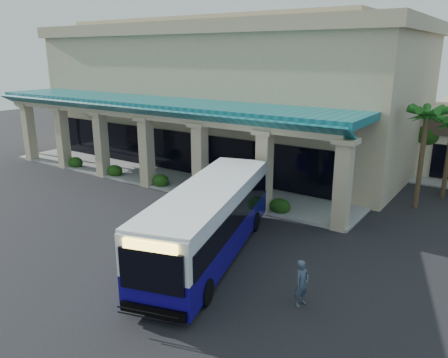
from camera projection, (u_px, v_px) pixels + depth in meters
The scene contains 8 objects.
ground at pixel (185, 236), 21.64m from camera, with size 110.00×110.00×0.00m, color black.
main_building at pixel (230, 91), 37.08m from camera, with size 30.80×14.80×11.35m, color tan, non-canonical shape.
arcade at pixel (157, 140), 30.58m from camera, with size 30.00×6.20×5.70m, color #0F525B, non-canonical shape.
palm_0 at pixel (422, 153), 24.82m from camera, with size 2.40×2.40×6.60m, color #185516, non-canonical shape.
palm_2 at pixel (32, 120), 38.15m from camera, with size 2.40×2.40×6.20m, color #185516, non-canonical shape.
broadleaf_tree at pixel (428, 143), 31.95m from camera, with size 2.60×2.60×4.81m, color #16390D, non-canonical shape.
transit_bus at pixel (210, 222), 19.16m from camera, with size 2.69×11.56×3.23m, color #110678, non-canonical shape.
pedestrian at pixel (302, 283), 15.54m from camera, with size 0.63×0.42×1.74m, color #394959.
Camera 1 is at (12.91, -15.39, 8.75)m, focal length 35.00 mm.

